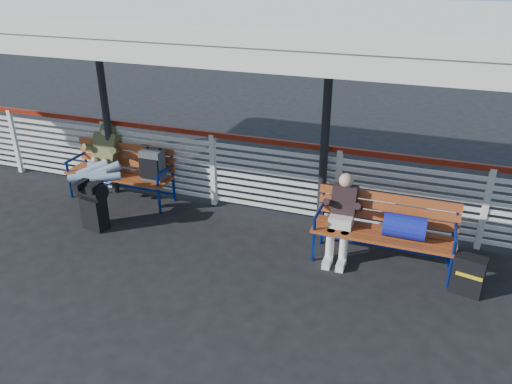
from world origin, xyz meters
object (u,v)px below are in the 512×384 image
at_px(bench_left, 132,166).
at_px(bench_right, 393,225).
at_px(suitcase_side, 468,275).
at_px(traveler_man, 99,167).
at_px(luggage_stack, 93,204).
at_px(companion_person, 342,216).

xyz_separation_m(bench_left, bench_right, (4.18, -0.52, -0.03)).
xyz_separation_m(bench_right, suitcase_side, (0.95, -0.31, -0.33)).
height_order(traveler_man, suitcase_side, traveler_man).
height_order(bench_right, suitcase_side, bench_right).
bearing_deg(luggage_stack, bench_left, 98.97).
bearing_deg(companion_person, suitcase_side, -10.54).
bearing_deg(traveler_man, companion_person, -2.75).
distance_m(bench_left, traveler_man, 0.51).
distance_m(bench_right, companion_person, 0.65).
bearing_deg(luggage_stack, bench_right, 17.38).
xyz_separation_m(luggage_stack, bench_left, (0.03, 1.03, 0.20)).
distance_m(companion_person, suitcase_side, 1.66).
distance_m(bench_right, suitcase_side, 1.05).
distance_m(traveler_man, companion_person, 3.90).
relative_size(bench_left, traveler_man, 1.11).
bearing_deg(companion_person, bench_right, 1.49).
bearing_deg(suitcase_side, bench_right, 173.83).
bearing_deg(traveler_man, bench_left, 42.97).
height_order(luggage_stack, companion_person, companion_person).
relative_size(luggage_stack, bench_right, 0.41).
xyz_separation_m(bench_right, companion_person, (-0.65, -0.02, 0.02)).
xyz_separation_m(traveler_man, suitcase_side, (5.50, -0.48, -0.43)).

